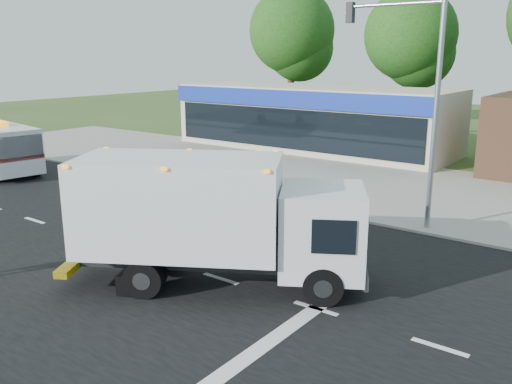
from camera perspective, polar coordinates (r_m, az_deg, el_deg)
ground at (r=15.03m, az=-3.72°, el=-9.15°), size 120.00×120.00×0.00m
road_asphalt at (r=15.02m, az=-3.72°, el=-9.13°), size 60.00×14.00×0.02m
sidewalk at (r=21.54m, az=10.52°, el=-1.89°), size 60.00×2.40×0.12m
parking_apron at (r=26.74m, az=16.05°, el=0.83°), size 60.00×9.00×0.02m
lane_markings at (r=13.29m, az=-3.02°, el=-12.32°), size 55.20×7.00×0.01m
ems_box_truck at (r=14.10m, az=-4.68°, el=-2.21°), size 7.88×5.95×3.43m
ambulance_van at (r=30.61m, az=-25.29°, el=4.24°), size 6.00×3.08×2.70m
retail_strip_mall at (r=35.54m, az=6.04°, el=7.79°), size 18.00×6.20×4.00m
traffic_signal_pole at (r=19.27m, az=16.75°, el=10.58°), size 3.51×0.25×8.00m
background_trees at (r=39.89m, az=23.19°, el=15.19°), size 36.77×7.39×12.10m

